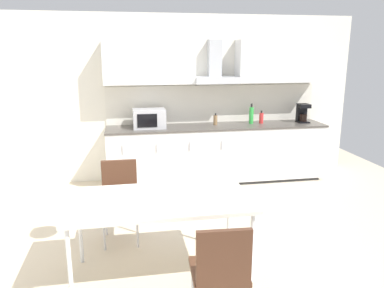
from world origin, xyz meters
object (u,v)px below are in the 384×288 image
object	(u,v)px
bottle_brown	(215,120)
pendant_lamp	(156,60)
coffee_maker	(302,113)
bottle_red	(261,118)
dining_table	(160,203)
chair_far_left	(120,193)
bottle_green	(251,115)
chair_near_right	(221,267)
microwave	(149,119)

from	to	relation	value
bottle_brown	pendant_lamp	xyz separation A→B (m)	(-1.12, -2.53, 0.97)
coffee_maker	bottle_red	distance (m)	0.69
bottle_brown	dining_table	world-z (taller)	bottle_brown
bottle_brown	dining_table	distance (m)	2.78
chair_far_left	pendant_lamp	size ratio (longest dim) A/B	2.72
bottle_green	pendant_lamp	size ratio (longest dim) A/B	1.00
pendant_lamp	bottle_red	bearing A→B (deg)	53.51
chair_far_left	bottle_green	bearing A→B (deg)	40.10
bottle_brown	chair_near_right	distance (m)	3.45
bottle_red	pendant_lamp	world-z (taller)	pendant_lamp
bottle_red	chair_far_left	xyz separation A→B (m)	(-2.23, -1.73, -0.46)
bottle_red	coffee_maker	bearing A→B (deg)	-2.11
bottle_red	pendant_lamp	distance (m)	3.29
microwave	bottle_red	world-z (taller)	microwave
bottle_green	bottle_brown	bearing A→B (deg)	-179.49
microwave	coffee_maker	distance (m)	2.48
chair_near_right	pendant_lamp	bearing A→B (deg)	114.02
bottle_red	chair_far_left	distance (m)	2.86
coffee_maker	chair_far_left	world-z (taller)	coffee_maker
coffee_maker	chair_near_right	bearing A→B (deg)	-123.71
bottle_red	bottle_brown	size ratio (longest dim) A/B	1.11
microwave	bottle_red	xyz separation A→B (m)	(1.79, 0.05, -0.05)
microwave	bottle_red	bearing A→B (deg)	1.66
chair_far_left	chair_near_right	distance (m)	1.75
coffee_maker	pendant_lamp	bearing A→B (deg)	-135.63
bottle_brown	chair_near_right	size ratio (longest dim) A/B	0.21
bottle_green	coffee_maker	bearing A→B (deg)	-2.35
dining_table	chair_near_right	world-z (taller)	chair_near_right
dining_table	chair_far_left	world-z (taller)	chair_far_left
bottle_red	chair_near_right	distance (m)	3.68
bottle_red	dining_table	xyz separation A→B (m)	(-1.87, -2.53, -0.27)
bottle_brown	bottle_green	bearing A→B (deg)	0.51
microwave	dining_table	bearing A→B (deg)	-91.90
chair_near_right	chair_far_left	bearing A→B (deg)	114.13
bottle_red	bottle_green	world-z (taller)	bottle_green
microwave	chair_far_left	distance (m)	1.81
bottle_red	pendant_lamp	xyz separation A→B (m)	(-1.87, -2.53, 0.96)
microwave	bottle_green	size ratio (longest dim) A/B	1.50
bottle_brown	bottle_green	xyz separation A→B (m)	(0.59, 0.01, 0.06)
bottle_green	dining_table	world-z (taller)	bottle_green
bottle_red	dining_table	distance (m)	3.16
microwave	chair_near_right	world-z (taller)	microwave
coffee_maker	bottle_green	distance (m)	0.86
pendant_lamp	microwave	bearing A→B (deg)	88.10
chair_far_left	coffee_maker	bearing A→B (deg)	30.27
coffee_maker	chair_near_right	distance (m)	4.00
pendant_lamp	dining_table	bearing A→B (deg)	-63.43
bottle_green	chair_far_left	size ratio (longest dim) A/B	0.37
pendant_lamp	bottle_brown	bearing A→B (deg)	66.19
bottle_red	dining_table	size ratio (longest dim) A/B	0.13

